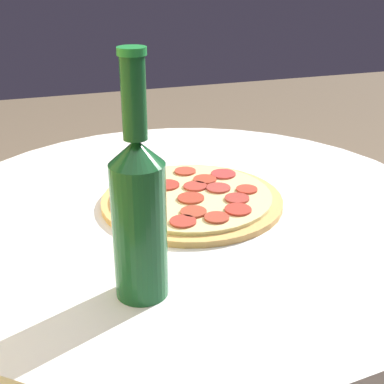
{
  "coord_description": "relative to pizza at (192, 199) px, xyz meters",
  "views": [
    {
      "loc": [
        -0.73,
        0.24,
        1.14
      ],
      "look_at": [
        0.01,
        -0.01,
        0.79
      ],
      "focal_mm": 50.0,
      "sensor_mm": 36.0,
      "label": 1
    }
  ],
  "objects": [
    {
      "name": "table",
      "position": [
        -0.01,
        0.01,
        -0.2
      ],
      "size": [
        0.84,
        0.84,
        0.77
      ],
      "color": "white",
      "rests_on": "ground_plane"
    },
    {
      "name": "pizza",
      "position": [
        0.0,
        0.0,
        0.0
      ],
      "size": [
        0.29,
        0.29,
        0.02
      ],
      "color": "tan",
      "rests_on": "table"
    },
    {
      "name": "beer_bottle",
      "position": [
        -0.22,
        0.13,
        0.1
      ],
      "size": [
        0.06,
        0.06,
        0.29
      ],
      "color": "#144C23",
      "rests_on": "table"
    }
  ]
}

